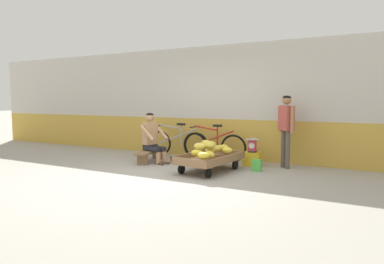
# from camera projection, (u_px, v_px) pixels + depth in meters

# --- Properties ---
(ground_plane) EXTENTS (80.00, 80.00, 0.00)m
(ground_plane) POSITION_uv_depth(u_px,v_px,m) (160.00, 178.00, 6.35)
(ground_plane) COLOR #A39E93
(back_wall) EXTENTS (16.00, 0.30, 2.76)m
(back_wall) POSITION_uv_depth(u_px,v_px,m) (219.00, 102.00, 8.55)
(back_wall) COLOR gold
(back_wall) RESTS_ON ground
(banana_cart) EXTENTS (1.03, 1.54, 0.36)m
(banana_cart) POSITION_uv_depth(u_px,v_px,m) (209.00, 160.00, 6.90)
(banana_cart) COLOR #8E6B47
(banana_cart) RESTS_ON ground
(banana_pile) EXTENTS (0.74, 1.42, 0.26)m
(banana_pile) POSITION_uv_depth(u_px,v_px,m) (211.00, 149.00, 6.83)
(banana_pile) COLOR yellow
(banana_pile) RESTS_ON banana_cart
(low_bench) EXTENTS (0.46, 1.13, 0.27)m
(low_bench) POSITION_uv_depth(u_px,v_px,m) (150.00, 153.00, 7.99)
(low_bench) COLOR olive
(low_bench) RESTS_ON ground
(vendor_seated) EXTENTS (0.73, 0.59, 1.14)m
(vendor_seated) POSITION_uv_depth(u_px,v_px,m) (153.00, 138.00, 7.90)
(vendor_seated) COLOR tan
(vendor_seated) RESTS_ON ground
(plastic_crate) EXTENTS (0.36, 0.28, 0.30)m
(plastic_crate) POSITION_uv_depth(u_px,v_px,m) (252.00, 159.00, 7.51)
(plastic_crate) COLOR gold
(plastic_crate) RESTS_ON ground
(weighing_scale) EXTENTS (0.30, 0.30, 0.29)m
(weighing_scale) POSITION_uv_depth(u_px,v_px,m) (252.00, 145.00, 7.48)
(weighing_scale) COLOR #28282D
(weighing_scale) RESTS_ON plastic_crate
(bicycle_near_left) EXTENTS (1.66, 0.48, 0.86)m
(bicycle_near_left) POSITION_uv_depth(u_px,v_px,m) (177.00, 143.00, 8.67)
(bicycle_near_left) COLOR black
(bicycle_near_left) RESTS_ON ground
(bicycle_far_left) EXTENTS (1.66, 0.48, 0.86)m
(bicycle_far_left) POSITION_uv_depth(u_px,v_px,m) (213.00, 145.00, 8.21)
(bicycle_far_left) COLOR black
(bicycle_far_left) RESTS_ON ground
(customer_adult) EXTENTS (0.38, 0.37, 1.53)m
(customer_adult) POSITION_uv_depth(u_px,v_px,m) (286.00, 123.00, 7.18)
(customer_adult) COLOR brown
(customer_adult) RESTS_ON ground
(shopping_bag) EXTENTS (0.18, 0.12, 0.24)m
(shopping_bag) POSITION_uv_depth(u_px,v_px,m) (257.00, 165.00, 6.93)
(shopping_bag) COLOR green
(shopping_bag) RESTS_ON ground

